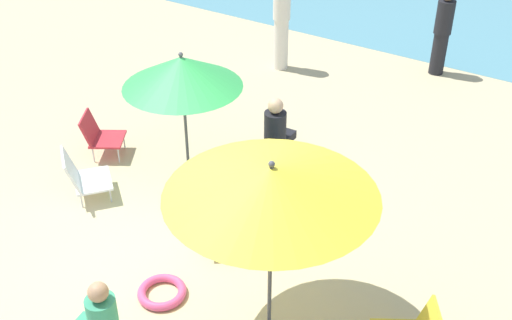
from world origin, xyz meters
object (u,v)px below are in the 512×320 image
object	(u,v)px
umbrella_green	(182,72)
swim_ring	(162,292)
person_c	(442,31)
beach_chair_a	(100,134)
beach_chair_e	(229,225)
person_d	(281,21)
person_a	(99,319)
beach_chair_c	(285,166)
umbrella_yellow	(271,182)
beach_chair_d	(82,176)
person_b	(277,127)

from	to	relation	value
umbrella_green	swim_ring	size ratio (longest dim) A/B	3.39
person_c	umbrella_green	bearing A→B (deg)	130.28
beach_chair_a	beach_chair_e	xyz separation A→B (m)	(2.65, -0.57, -0.07)
beach_chair_e	swim_ring	xyz separation A→B (m)	(-0.10, -1.09, -0.22)
person_d	person_a	bearing A→B (deg)	-44.23
beach_chair_a	person_a	xyz separation A→B (m)	(2.58, -2.52, 0.09)
beach_chair_e	person_a	world-z (taller)	person_a
swim_ring	beach_chair_c	bearing A→B (deg)	89.17
umbrella_yellow	beach_chair_d	xyz separation A→B (m)	(-3.16, 0.52, -1.43)
umbrella_green	umbrella_yellow	world-z (taller)	umbrella_yellow
beach_chair_d	swim_ring	bearing A→B (deg)	-74.12
umbrella_green	person_d	distance (m)	3.75
beach_chair_a	beach_chair_e	bearing A→B (deg)	-44.66
person_a	person_c	size ratio (longest dim) A/B	0.57
person_a	umbrella_green	bearing A→B (deg)	-76.05
beach_chair_c	beach_chair_e	xyz separation A→B (m)	(0.06, -1.33, -0.05)
beach_chair_d	beach_chair_e	bearing A→B (deg)	-44.53
beach_chair_c	person_c	distance (m)	4.60
umbrella_green	beach_chair_e	bearing A→B (deg)	-34.06
umbrella_yellow	person_c	distance (m)	6.80
umbrella_yellow	person_b	world-z (taller)	umbrella_yellow
beach_chair_c	person_b	distance (m)	0.85
beach_chair_c	beach_chair_d	bearing A→B (deg)	32.87
beach_chair_d	person_c	bearing A→B (deg)	16.28
beach_chair_a	person_d	distance (m)	4.03
beach_chair_a	beach_chair_d	size ratio (longest dim) A/B	0.91
umbrella_yellow	beach_chair_a	distance (m)	4.20
umbrella_yellow	beach_chair_c	distance (m)	2.80
umbrella_green	person_b	world-z (taller)	umbrella_green
beach_chair_a	person_c	distance (m)	6.12
beach_chair_d	person_a	distance (m)	2.62
beach_chair_a	swim_ring	world-z (taller)	beach_chair_a
umbrella_yellow	swim_ring	bearing A→B (deg)	-166.25
umbrella_yellow	person_c	xyz separation A→B (m)	(-0.72, 6.69, -0.97)
beach_chair_d	person_c	xyz separation A→B (m)	(2.44, 6.17, 0.46)
beach_chair_a	beach_chair_c	world-z (taller)	beach_chair_a
umbrella_yellow	swim_ring	world-z (taller)	umbrella_yellow
umbrella_green	beach_chair_d	xyz separation A→B (m)	(-0.75, -1.19, -1.18)
person_b	person_d	bearing A→B (deg)	27.89
umbrella_green	swim_ring	world-z (taller)	umbrella_green
beach_chair_a	person_a	world-z (taller)	person_a
person_a	person_d	bearing A→B (deg)	-82.55
umbrella_yellow	person_c	bearing A→B (deg)	96.15
swim_ring	person_d	bearing A→B (deg)	109.66
umbrella_green	beach_chair_a	world-z (taller)	umbrella_green
beach_chair_c	person_d	xyz separation A→B (m)	(-2.04, 3.20, 0.56)
umbrella_yellow	beach_chair_e	world-z (taller)	umbrella_yellow
beach_chair_d	person_d	world-z (taller)	person_d
umbrella_yellow	beach_chair_e	xyz separation A→B (m)	(-1.07, 0.80, -1.48)
umbrella_green	person_d	xyz separation A→B (m)	(-0.76, 3.62, -0.61)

